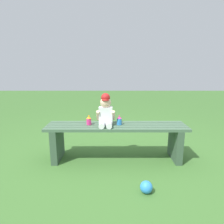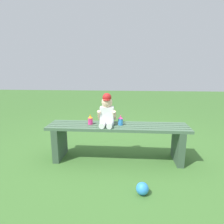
# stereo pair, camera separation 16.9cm
# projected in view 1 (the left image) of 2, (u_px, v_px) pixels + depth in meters

# --- Properties ---
(ground_plane) EXTENTS (16.00, 16.00, 0.00)m
(ground_plane) POSITION_uv_depth(u_px,v_px,m) (117.00, 159.00, 2.58)
(ground_plane) COLOR #3D6B2D
(park_bench) EXTENTS (1.78, 0.38, 0.47)m
(park_bench) POSITION_uv_depth(u_px,v_px,m) (117.00, 136.00, 2.51)
(park_bench) COLOR #47664C
(park_bench) RESTS_ON ground_plane
(child_figure) EXTENTS (0.23, 0.27, 0.40)m
(child_figure) POSITION_uv_depth(u_px,v_px,m) (107.00, 111.00, 2.44)
(child_figure) COLOR white
(child_figure) RESTS_ON park_bench
(sippy_cup_left) EXTENTS (0.06, 0.06, 0.12)m
(sippy_cup_left) POSITION_uv_depth(u_px,v_px,m) (90.00, 120.00, 2.48)
(sippy_cup_left) COLOR #E5337F
(sippy_cup_left) RESTS_ON park_bench
(sippy_cup_right) EXTENTS (0.06, 0.06, 0.12)m
(sippy_cup_right) POSITION_uv_depth(u_px,v_px,m) (120.00, 120.00, 2.47)
(sippy_cup_right) COLOR #338CE5
(sippy_cup_right) RESTS_ON park_bench
(toy_ball) EXTENTS (0.12, 0.12, 0.12)m
(toy_ball) POSITION_uv_depth(u_px,v_px,m) (147.00, 187.00, 1.86)
(toy_ball) COLOR #338CE5
(toy_ball) RESTS_ON ground_plane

